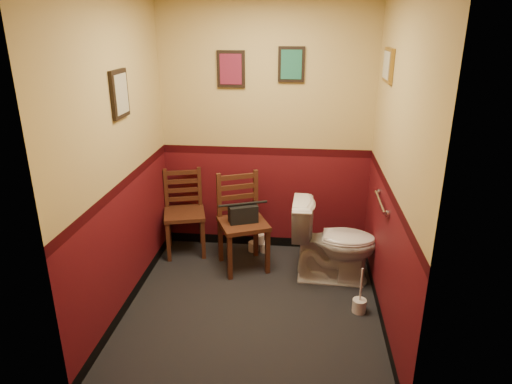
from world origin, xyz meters
TOP-DOWN VIEW (x-y plane):
  - floor at (0.00, 0.00)m, footprint 2.20×2.40m
  - wall_back at (0.00, 1.20)m, footprint 2.20×0.00m
  - wall_front at (0.00, -1.20)m, footprint 2.20×0.00m
  - wall_left at (-1.10, 0.00)m, footprint 0.00×2.40m
  - wall_right at (1.10, 0.00)m, footprint 0.00×2.40m
  - grab_bar at (1.07, 0.25)m, footprint 0.05×0.56m
  - framed_print_back_a at (-0.35, 1.18)m, footprint 0.28×0.04m
  - framed_print_back_b at (0.25, 1.18)m, footprint 0.26×0.04m
  - framed_print_left at (-1.08, 0.10)m, footprint 0.04×0.30m
  - framed_print_right at (1.08, 0.60)m, footprint 0.04×0.34m
  - toilet at (0.72, 0.56)m, footprint 0.83×0.49m
  - toilet_brush at (0.93, 0.02)m, footprint 0.12×0.12m
  - chair_left at (-0.86, 0.99)m, footprint 0.52×0.52m
  - chair_right at (-0.19, 0.74)m, footprint 0.60×0.60m
  - handbag at (-0.18, 0.70)m, footprint 0.31×0.23m
  - tp_stack at (-0.05, 1.05)m, footprint 0.24×0.13m

SIDE VIEW (x-z plane):
  - floor at x=0.00m, z-range 0.00..0.00m
  - toilet_brush at x=0.93m, z-range -0.15..0.29m
  - tp_stack at x=-0.05m, z-range -0.02..0.19m
  - toilet at x=0.72m, z-range 0.00..0.80m
  - chair_left at x=-0.86m, z-range 0.00..0.91m
  - chair_right at x=-0.19m, z-range 0.00..0.98m
  - handbag at x=-0.18m, z-range 0.50..0.70m
  - grab_bar at x=1.07m, z-range 0.92..0.98m
  - wall_back at x=0.00m, z-range 0.00..2.70m
  - wall_front at x=0.00m, z-range 0.00..2.70m
  - wall_left at x=-1.10m, z-range 0.00..2.70m
  - wall_right at x=1.10m, z-range 0.00..2.70m
  - framed_print_left at x=-1.08m, z-range 1.66..2.04m
  - framed_print_back_a at x=-0.35m, z-range 1.77..2.13m
  - framed_print_back_b at x=0.25m, z-range 1.83..2.17m
  - framed_print_right at x=1.08m, z-range 1.91..2.19m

